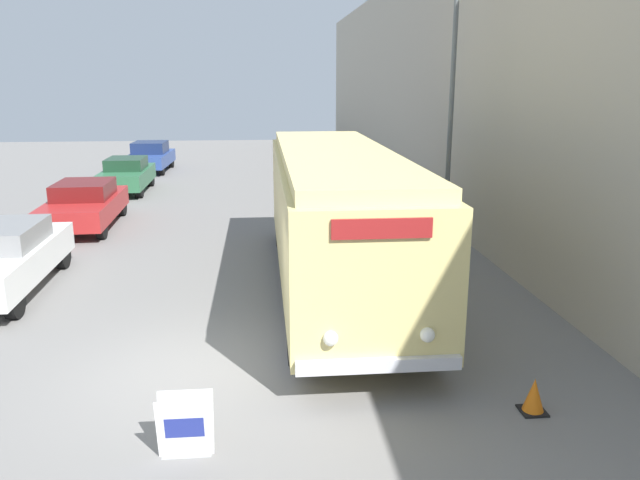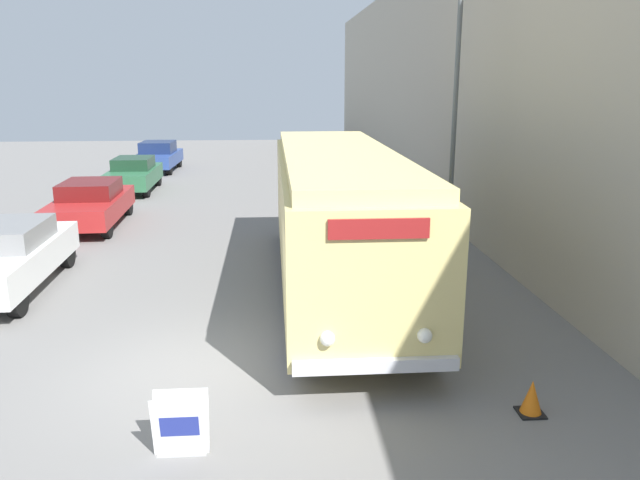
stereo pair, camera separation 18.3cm
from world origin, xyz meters
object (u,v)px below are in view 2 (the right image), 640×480
(parked_car_mid, at_px, (90,203))
(parked_car_far, at_px, (134,174))
(streetlamp, at_px, (456,86))
(sign_board, at_px, (181,425))
(traffic_cone, at_px, (532,398))
(parked_car_distant, at_px, (158,156))
(vintage_bus, at_px, (338,212))
(parked_car_near, at_px, (8,256))

(parked_car_mid, height_order, parked_car_far, parked_car_mid)
(streetlamp, distance_m, parked_car_far, 15.63)
(sign_board, height_order, traffic_cone, sign_board)
(sign_board, height_order, parked_car_distant, parked_car_distant)
(vintage_bus, height_order, parked_car_distant, vintage_bus)
(parked_car_near, relative_size, parked_car_mid, 1.01)
(vintage_bus, xyz_separation_m, parked_car_distant, (-7.27, 19.24, -1.00))
(parked_car_distant, bearing_deg, parked_car_near, -88.67)
(vintage_bus, bearing_deg, traffic_cone, -69.29)
(vintage_bus, distance_m, parked_car_mid, 9.93)
(sign_board, height_order, parked_car_mid, parked_car_mid)
(vintage_bus, bearing_deg, parked_car_distant, 110.70)
(parked_car_near, xyz_separation_m, parked_car_far, (0.09, 12.71, -0.05))
(vintage_bus, relative_size, parked_car_mid, 2.21)
(vintage_bus, bearing_deg, parked_car_near, 176.49)
(traffic_cone, bearing_deg, sign_board, -172.79)
(parked_car_far, bearing_deg, parked_car_distant, 89.65)
(sign_board, bearing_deg, traffic_cone, 7.21)
(sign_board, relative_size, parked_car_mid, 0.17)
(sign_board, xyz_separation_m, parked_car_far, (-4.60, 19.43, 0.34))
(parked_car_mid, xyz_separation_m, traffic_cone, (9.39, -12.39, -0.50))
(parked_car_far, bearing_deg, parked_car_near, -91.14)
(sign_board, bearing_deg, parked_car_distant, 100.31)
(vintage_bus, relative_size, streetlamp, 1.52)
(sign_board, relative_size, streetlamp, 0.12)
(traffic_cone, bearing_deg, vintage_bus, 110.71)
(sign_board, distance_m, parked_car_far, 19.97)
(parked_car_near, xyz_separation_m, parked_car_distant, (0.05, 18.79, -0.02))
(sign_board, distance_m, traffic_cone, 4.81)
(parked_car_mid, height_order, parked_car_distant, parked_car_distant)
(parked_car_near, bearing_deg, traffic_cone, -34.27)
(sign_board, height_order, parked_car_near, parked_car_near)
(vintage_bus, distance_m, parked_car_near, 7.40)
(vintage_bus, relative_size, traffic_cone, 20.61)
(parked_car_near, bearing_deg, parked_car_distant, 88.49)
(parked_car_near, relative_size, parked_car_far, 1.13)
(streetlamp, xyz_separation_m, parked_car_near, (-10.40, -1.56, -3.65))
(vintage_bus, bearing_deg, parked_car_far, 118.79)
(parked_car_mid, xyz_separation_m, parked_car_far, (0.01, 6.44, -0.01))
(vintage_bus, height_order, sign_board, vintage_bus)
(parked_car_far, height_order, traffic_cone, parked_car_far)
(parked_car_near, height_order, parked_car_mid, parked_car_near)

